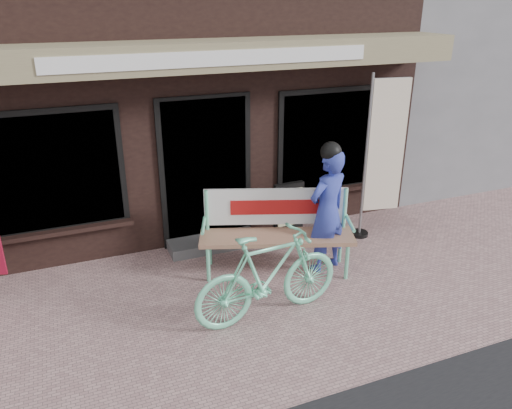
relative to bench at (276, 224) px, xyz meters
name	(u,v)px	position (x,y,z in m)	size (l,w,h in m)	color
ground	(257,311)	(-0.62, -0.87, -0.64)	(70.00, 70.00, 0.00)	#AB8382
storefront	(155,22)	(-0.62, 4.09, 2.35)	(7.00, 6.77, 6.00)	black
neighbor_right_near	(491,24)	(7.88, 4.63, 2.16)	(10.00, 7.00, 5.60)	slate
bench	(276,224)	(0.00, 0.00, 0.00)	(2.07, 1.15, 1.09)	#72DFB1
person	(328,209)	(0.61, -0.25, 0.23)	(0.70, 0.56, 1.77)	#2F3BA3
bicycle	(268,276)	(-0.54, -1.00, -0.11)	(0.50, 1.79, 1.07)	#72DFB1
nobori_cream	(382,156)	(1.84, 0.37, 0.63)	(0.73, 0.31, 2.47)	gray
menu_stand	(289,212)	(0.49, 0.66, -0.17)	(0.47, 0.12, 0.93)	black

